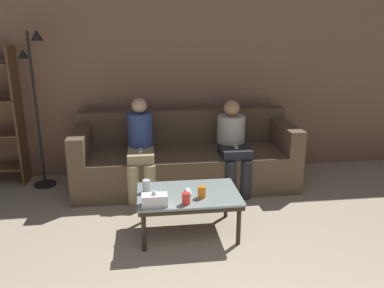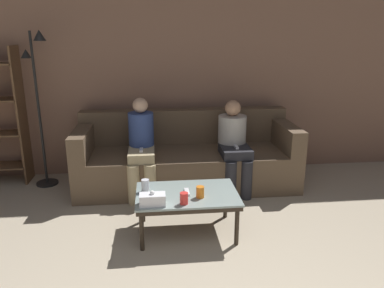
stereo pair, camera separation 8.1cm
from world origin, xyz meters
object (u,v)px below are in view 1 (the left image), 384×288
object	(u,v)px
cup_near_left	(186,198)
tissue_box	(155,200)
standing_lamp	(36,94)
cup_far_center	(202,192)
game_remote	(188,192)
seated_person_mid_left	(233,142)
seated_person_left_end	(141,145)
couch	(185,159)
coffee_table	(188,197)
cup_near_right	(147,186)

from	to	relation	value
cup_near_left	tissue_box	world-z (taller)	tissue_box
standing_lamp	cup_far_center	bearing A→B (deg)	-40.70
cup_near_left	game_remote	size ratio (longest dim) A/B	0.68
seated_person_mid_left	seated_person_left_end	bearing A→B (deg)	-179.47
couch	cup_far_center	distance (m)	1.31
game_remote	seated_person_left_end	size ratio (longest dim) A/B	0.14
cup_near_left	tissue_box	distance (m)	0.27
tissue_box	game_remote	size ratio (longest dim) A/B	1.47
seated_person_left_end	seated_person_mid_left	xyz separation A→B (m)	(1.07, 0.01, -0.01)
coffee_table	cup_far_center	xyz separation A→B (m)	(0.11, -0.11, 0.09)
seated_person_left_end	seated_person_mid_left	size ratio (longest dim) A/B	1.05
cup_far_center	seated_person_left_end	distance (m)	1.21
cup_far_center	seated_person_left_end	bearing A→B (deg)	116.42
couch	seated_person_left_end	bearing A→B (deg)	-156.87
tissue_box	cup_near_left	bearing A→B (deg)	-1.54
couch	cup_far_center	world-z (taller)	couch
cup_near_right	tissue_box	size ratio (longest dim) A/B	0.52
cup_near_right	standing_lamp	world-z (taller)	standing_lamp
game_remote	seated_person_left_end	world-z (taller)	seated_person_left_end
coffee_table	game_remote	xyz separation A→B (m)	(0.00, -0.00, 0.05)
seated_person_mid_left	couch	bearing A→B (deg)	157.77
standing_lamp	seated_person_left_end	bearing A→B (deg)	-18.56
cup_near_right	game_remote	distance (m)	0.39
game_remote	couch	bearing A→B (deg)	84.87
tissue_box	seated_person_mid_left	distance (m)	1.53
cup_far_center	tissue_box	bearing A→B (deg)	-165.53
cup_near_left	cup_far_center	bearing A→B (deg)	37.10
cup_near_right	game_remote	bearing A→B (deg)	-11.73
seated_person_left_end	coffee_table	bearing A→B (deg)	-66.15
cup_far_center	seated_person_mid_left	distance (m)	1.22
standing_lamp	coffee_table	bearing A→B (deg)	-40.38
coffee_table	seated_person_mid_left	bearing A→B (deg)	56.69
cup_near_left	standing_lamp	size ratio (longest dim) A/B	0.06
coffee_table	cup_near_left	distance (m)	0.25
couch	cup_near_right	size ratio (longest dim) A/B	22.53
cup_far_center	game_remote	world-z (taller)	cup_far_center
cup_far_center	tissue_box	distance (m)	0.43
cup_near_right	couch	bearing A→B (deg)	66.59
cup_near_left	tissue_box	bearing A→B (deg)	178.46
coffee_table	cup_far_center	distance (m)	0.18
couch	tissue_box	distance (m)	1.48
cup_near_left	couch	bearing A→B (deg)	83.81
cup_near_left	seated_person_mid_left	xyz separation A→B (m)	(0.69, 1.20, 0.12)
coffee_table	seated_person_left_end	size ratio (longest dim) A/B	0.84
coffee_table	cup_near_left	size ratio (longest dim) A/B	9.07
cup_near_right	cup_far_center	bearing A→B (deg)	-20.97
cup_near_right	coffee_table	bearing A→B (deg)	-11.73
seated_person_left_end	game_remote	bearing A→B (deg)	-66.15
cup_near_right	seated_person_left_end	size ratio (longest dim) A/B	0.10
cup_near_left	cup_far_center	size ratio (longest dim) A/B	0.98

